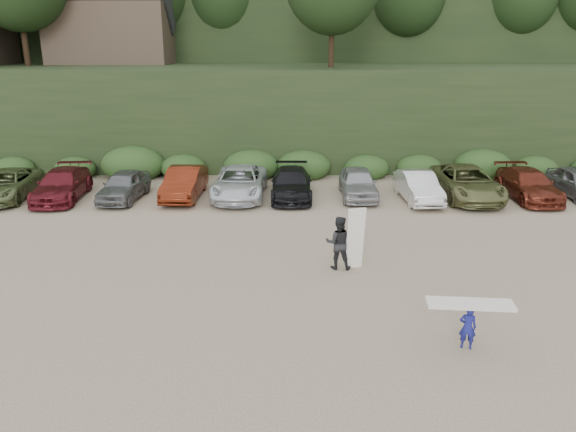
{
  "coord_description": "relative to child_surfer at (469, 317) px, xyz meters",
  "views": [
    {
      "loc": [
        0.29,
        -17.19,
        7.72
      ],
      "look_at": [
        0.22,
        3.0,
        1.3
      ],
      "focal_mm": 35.0,
      "sensor_mm": 36.0,
      "label": 1
    }
  ],
  "objects": [
    {
      "name": "parked_cars",
      "position": [
        -5.56,
        14.32,
        -0.15
      ],
      "size": [
        39.57,
        5.82,
        1.59
      ],
      "color": "silver",
      "rests_on": "ground"
    },
    {
      "name": "adult_surfer",
      "position": [
        -2.86,
        5.31,
        0.07
      ],
      "size": [
        1.39,
        0.8,
        2.24
      ],
      "color": "black",
      "rests_on": "ground"
    },
    {
      "name": "ground",
      "position": [
        -4.89,
        4.26,
        -0.89
      ],
      "size": [
        120.0,
        120.0,
        0.0
      ],
      "primitive_type": "plane",
      "color": "tan",
      "rests_on": "ground"
    },
    {
      "name": "child_surfer",
      "position": [
        0.0,
        0.0,
        0.0
      ],
      "size": [
        2.23,
        0.8,
        1.31
      ],
      "color": "navy",
      "rests_on": "ground"
    }
  ]
}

